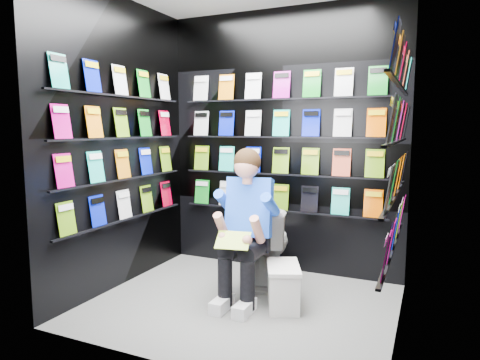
% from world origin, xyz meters
% --- Properties ---
extents(floor, '(2.40, 2.40, 0.00)m').
position_xyz_m(floor, '(0.00, 0.00, 0.00)').
color(floor, slate).
rests_on(floor, ground).
extents(wall_back, '(2.40, 0.04, 2.60)m').
position_xyz_m(wall_back, '(0.00, 1.00, 1.30)').
color(wall_back, black).
rests_on(wall_back, floor).
extents(wall_front, '(2.40, 0.04, 2.60)m').
position_xyz_m(wall_front, '(0.00, -1.00, 1.30)').
color(wall_front, black).
rests_on(wall_front, floor).
extents(wall_left, '(0.04, 2.00, 2.60)m').
position_xyz_m(wall_left, '(-1.20, 0.00, 1.30)').
color(wall_left, black).
rests_on(wall_left, floor).
extents(wall_right, '(0.04, 2.00, 2.60)m').
position_xyz_m(wall_right, '(1.20, 0.00, 1.30)').
color(wall_right, black).
rests_on(wall_right, floor).
extents(comics_back, '(2.10, 0.06, 1.37)m').
position_xyz_m(comics_back, '(0.00, 0.97, 1.31)').
color(comics_back, '#D04527').
rests_on(comics_back, wall_back).
extents(comics_left, '(0.06, 1.70, 1.37)m').
position_xyz_m(comics_left, '(-1.17, 0.00, 1.31)').
color(comics_left, '#D04527').
rests_on(comics_left, wall_left).
extents(comics_right, '(0.06, 1.70, 1.37)m').
position_xyz_m(comics_right, '(1.17, 0.00, 1.31)').
color(comics_right, '#D04527').
rests_on(comics_right, wall_right).
extents(toilet, '(0.56, 0.82, 0.73)m').
position_xyz_m(toilet, '(0.00, 0.57, 0.37)').
color(toilet, white).
rests_on(toilet, floor).
extents(longbox, '(0.37, 0.48, 0.32)m').
position_xyz_m(longbox, '(0.33, 0.10, 0.16)').
color(longbox, white).
rests_on(longbox, floor).
extents(longbox_lid, '(0.40, 0.51, 0.03)m').
position_xyz_m(longbox_lid, '(0.33, 0.10, 0.33)').
color(longbox_lid, white).
rests_on(longbox_lid, longbox).
extents(reader, '(0.65, 0.83, 1.37)m').
position_xyz_m(reader, '(0.00, 0.19, 0.76)').
color(reader, '#0644EC').
rests_on(reader, toilet).
extents(held_comic, '(0.29, 0.20, 0.11)m').
position_xyz_m(held_comic, '(0.00, -0.16, 0.58)').
color(held_comic, green).
rests_on(held_comic, reader).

